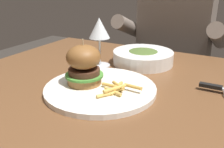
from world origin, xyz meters
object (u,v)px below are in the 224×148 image
at_px(main_plate, 100,89).
at_px(burger_sandwich, 84,65).
at_px(soup_bowl, 143,57).
at_px(diner_person, 172,68).
at_px(wine_glass, 99,30).

xyz_separation_m(main_plate, burger_sandwich, (-0.05, -0.00, 0.06)).
bearing_deg(burger_sandwich, soup_bowl, 77.33).
bearing_deg(diner_person, burger_sandwich, -93.44).
xyz_separation_m(burger_sandwich, soup_bowl, (0.06, 0.28, -0.04)).
height_order(wine_glass, diner_person, diner_person).
relative_size(main_plate, burger_sandwich, 2.40).
relative_size(wine_glass, soup_bowl, 0.78).
bearing_deg(wine_glass, diner_person, 79.75).
bearing_deg(soup_bowl, wine_glass, -141.48).
bearing_deg(burger_sandwich, wine_glass, 108.23).
bearing_deg(diner_person, wine_glass, -100.25).
bearing_deg(wine_glass, soup_bowl, 38.52).
height_order(wine_glass, soup_bowl, wine_glass).
bearing_deg(burger_sandwich, main_plate, 2.56).
xyz_separation_m(wine_glass, soup_bowl, (0.12, 0.10, -0.10)).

